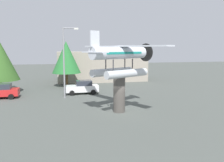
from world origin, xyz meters
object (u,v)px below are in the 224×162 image
object	(u,v)px
display_pedestal	(119,94)
car_near_red	(0,91)
streetlight_primary	(65,58)
storefront_building	(101,66)
car_mid_white	(82,87)
tree_east	(66,57)
floatplane_monument	(120,58)

from	to	relation	value
display_pedestal	car_near_red	bearing A→B (deg)	143.85
car_near_red	streetlight_primary	bearing A→B (deg)	169.20
storefront_building	car_mid_white	bearing A→B (deg)	-110.85
car_near_red	storefront_building	distance (m)	19.61
car_mid_white	tree_east	size ratio (longest dim) A/B	0.60
streetlight_primary	car_near_red	bearing A→B (deg)	169.20
tree_east	streetlight_primary	bearing A→B (deg)	-92.75
display_pedestal	car_mid_white	distance (m)	9.92
streetlight_primary	storefront_building	xyz separation A→B (m)	(6.88, 14.54, -2.16)
floatplane_monument	car_mid_white	bearing A→B (deg)	76.34
tree_east	storefront_building	bearing A→B (deg)	42.91
car_mid_white	tree_east	distance (m)	7.57
car_near_red	streetlight_primary	distance (m)	8.68
car_mid_white	tree_east	world-z (taller)	tree_east
floatplane_monument	car_near_red	distance (m)	15.71
storefront_building	tree_east	xyz separation A→B (m)	(-6.47, -6.02, 1.90)
display_pedestal	car_mid_white	world-z (taller)	display_pedestal
car_mid_white	streetlight_primary	world-z (taller)	streetlight_primary
floatplane_monument	tree_east	size ratio (longest dim) A/B	1.39
display_pedestal	car_mid_white	xyz separation A→B (m)	(-2.44, 9.58, -0.79)
car_near_red	tree_east	xyz separation A→B (m)	(8.01, 7.08, 3.65)
storefront_building	car_near_red	bearing A→B (deg)	-137.90
streetlight_primary	display_pedestal	bearing A→B (deg)	-58.40
car_mid_white	display_pedestal	bearing A→B (deg)	104.27
car_mid_white	car_near_red	bearing A→B (deg)	3.94
storefront_building	floatplane_monument	bearing A→B (deg)	-95.67
floatplane_monument	storefront_building	distance (m)	22.17
car_mid_white	tree_east	xyz separation A→B (m)	(-1.74, 6.40, 3.65)
display_pedestal	streetlight_primary	world-z (taller)	streetlight_primary
streetlight_primary	storefront_building	bearing A→B (deg)	64.67
car_mid_white	streetlight_primary	bearing A→B (deg)	44.62
car_near_red	storefront_building	xyz separation A→B (m)	(14.49, 13.09, 1.75)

